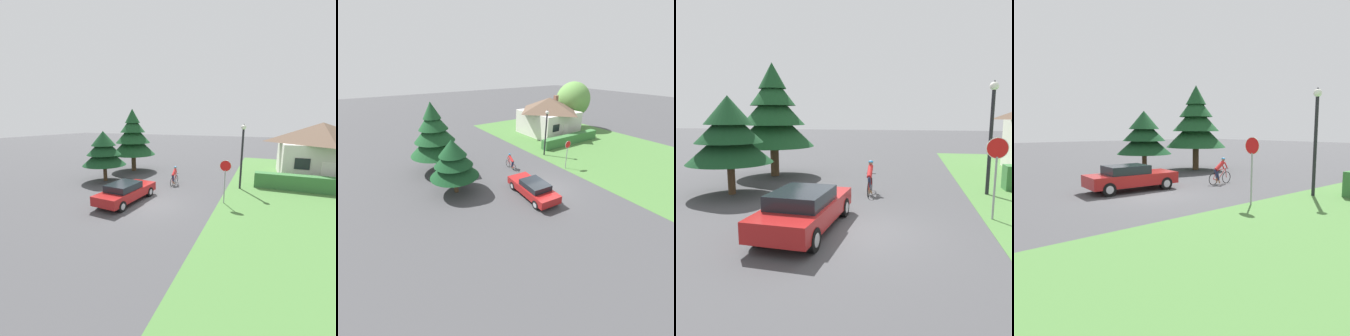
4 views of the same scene
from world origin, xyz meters
The scene contains 11 objects.
ground_plane centered at (0.00, 0.00, 0.00)m, with size 140.00×140.00×0.00m, color #424244.
grass_verge_right centered at (12.05, 4.00, 0.01)m, with size 16.00×36.00×0.01m, color #477538.
cottage_house centered at (11.15, 12.05, 2.62)m, with size 7.03×7.34×5.13m.
hedge_row centered at (10.41, 7.00, 0.59)m, with size 8.88×0.90×1.17m, color #387038.
sedan_left_lane centered at (-1.53, -0.14, 0.67)m, with size 2.05×4.67×1.30m.
cyclist centered at (-0.14, 4.85, 0.72)m, with size 0.44×1.74×1.50m.
stop_sign centered at (4.37, 2.07, 1.96)m, with size 0.70×0.07×2.78m.
street_lamp centered at (4.98, 5.81, 3.12)m, with size 0.37×0.37×4.97m.
conifer_tall_near centered at (-6.20, 3.67, 2.66)m, with size 3.73×3.73×4.34m.
conifer_tall_far centered at (-6.11, 8.28, 3.52)m, with size 4.57×4.57×6.40m.
deciduous_tree_right centered at (16.36, 12.47, 4.28)m, with size 4.98×4.98×6.90m.
Camera 2 is at (-11.34, -11.41, 9.28)m, focal length 24.00 mm.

